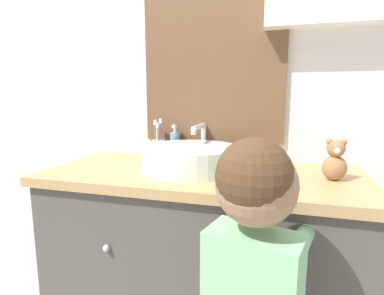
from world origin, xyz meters
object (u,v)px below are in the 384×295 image
object	(u,v)px
sink_basin	(191,157)
toothbrush_holder	(158,147)
teddy_bear	(335,161)
soap_dispenser	(175,145)
drinking_cup	(228,175)

from	to	relation	value
sink_basin	toothbrush_holder	world-z (taller)	toothbrush_holder
toothbrush_holder	teddy_bear	world-z (taller)	toothbrush_holder
toothbrush_holder	soap_dispenser	distance (m)	0.08
teddy_bear	drinking_cup	xyz separation A→B (m)	(-0.34, -0.18, -0.03)
soap_dispenser	teddy_bear	bearing A→B (deg)	-18.46
drinking_cup	soap_dispenser	bearing A→B (deg)	128.50
toothbrush_holder	teddy_bear	distance (m)	0.76
teddy_bear	toothbrush_holder	bearing A→B (deg)	164.54
soap_dispenser	teddy_bear	xyz separation A→B (m)	(0.66, -0.22, 0.01)
teddy_bear	drinking_cup	size ratio (longest dim) A/B	1.90
soap_dispenser	sink_basin	bearing A→B (deg)	-55.47
sink_basin	soap_dispenser	distance (m)	0.24
soap_dispenser	drinking_cup	world-z (taller)	soap_dispenser
toothbrush_holder	soap_dispenser	size ratio (longest dim) A/B	1.17
teddy_bear	sink_basin	bearing A→B (deg)	177.59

